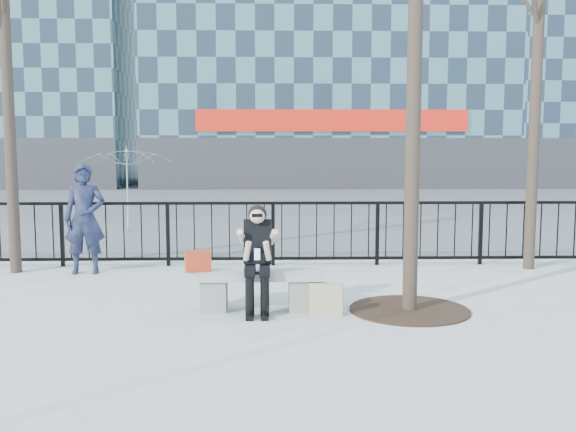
{
  "coord_description": "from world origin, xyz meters",
  "views": [
    {
      "loc": [
        0.17,
        -7.91,
        2.06
      ],
      "look_at": [
        0.4,
        0.8,
        1.1
      ],
      "focal_mm": 40.0,
      "sensor_mm": 36.0,
      "label": 1
    }
  ],
  "objects": [
    {
      "name": "handbag",
      "position": [
        -0.75,
        0.02,
        0.62
      ],
      "size": [
        0.35,
        0.22,
        0.26
      ],
      "primitive_type": "cube",
      "rotation": [
        0.0,
        0.0,
        0.24
      ],
      "color": "#B93116",
      "rests_on": "bench_main"
    },
    {
      "name": "railing",
      "position": [
        0.0,
        3.0,
        0.55
      ],
      "size": [
        14.0,
        0.06,
        1.1
      ],
      "color": "black",
      "rests_on": "ground"
    },
    {
      "name": "street_surface",
      "position": [
        0.0,
        15.0,
        0.0
      ],
      "size": [
        60.0,
        23.0,
        0.01
      ],
      "primitive_type": "cube",
      "color": "#474747",
      "rests_on": "ground"
    },
    {
      "name": "ground",
      "position": [
        0.0,
        0.0,
        0.0
      ],
      "size": [
        120.0,
        120.0,
        0.0
      ],
      "primitive_type": "plane",
      "color": "#9E9E99",
      "rests_on": "ground"
    },
    {
      "name": "bench_main",
      "position": [
        0.0,
        0.0,
        0.3
      ],
      "size": [
        1.65,
        0.46,
        0.49
      ],
      "color": "slate",
      "rests_on": "ground"
    },
    {
      "name": "tree_grate",
      "position": [
        1.9,
        -0.1,
        0.01
      ],
      "size": [
        1.5,
        1.5,
        0.02
      ],
      "primitive_type": "cylinder",
      "color": "black",
      "rests_on": "ground"
    },
    {
      "name": "standing_man",
      "position": [
        -2.83,
        2.39,
        0.89
      ],
      "size": [
        0.69,
        0.49,
        1.78
      ],
      "primitive_type": "imported",
      "rotation": [
        0.0,
        0.0,
        0.1
      ],
      "color": "black",
      "rests_on": "ground"
    },
    {
      "name": "vendor_umbrella",
      "position": [
        -3.27,
        7.51,
        1.03
      ],
      "size": [
        2.75,
        2.78,
        2.05
      ],
      "primitive_type": "imported",
      "rotation": [
        0.0,
        0.0,
        0.26
      ],
      "color": "gold",
      "rests_on": "ground"
    },
    {
      "name": "seated_woman",
      "position": [
        0.0,
        -0.16,
        0.67
      ],
      "size": [
        0.5,
        0.64,
        1.34
      ],
      "color": "black",
      "rests_on": "ground"
    },
    {
      "name": "shopping_bag",
      "position": [
        0.84,
        -0.26,
        0.19
      ],
      "size": [
        0.43,
        0.21,
        0.39
      ],
      "primitive_type": "cube",
      "rotation": [
        0.0,
        0.0,
        -0.16
      ],
      "color": "#C2B689",
      "rests_on": "ground"
    }
  ]
}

